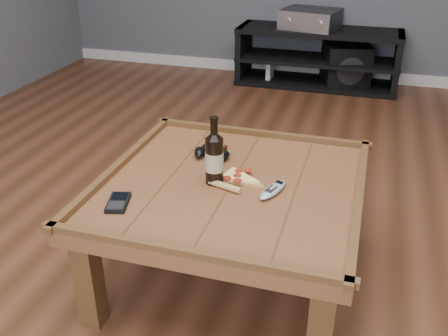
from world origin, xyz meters
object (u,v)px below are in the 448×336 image
(media_console, at_px, (317,58))
(beer_bottle, at_px, (214,157))
(remote_control, at_px, (273,190))
(coffee_table, at_px, (232,196))
(game_controller, at_px, (212,152))
(av_receiver, at_px, (310,19))
(game_console, at_px, (270,73))
(smartphone, at_px, (118,202))
(pizza_slice, at_px, (236,179))
(subwoofer, at_px, (346,65))

(media_console, height_order, beer_bottle, beer_bottle)
(media_console, bearing_deg, remote_control, -86.49)
(remote_control, bearing_deg, media_console, 111.92)
(coffee_table, bearing_deg, remote_control, -9.70)
(game_controller, relative_size, av_receiver, 0.34)
(game_controller, xyz_separation_m, av_receiver, (0.06, 2.55, 0.11))
(remote_control, relative_size, game_console, 0.91)
(smartphone, height_order, game_console, smartphone)
(coffee_table, xyz_separation_m, pizza_slice, (0.01, 0.02, 0.07))
(remote_control, relative_size, av_receiver, 0.34)
(coffee_table, relative_size, beer_bottle, 3.76)
(media_console, bearing_deg, beer_bottle, -91.36)
(pizza_slice, bearing_deg, av_receiver, 107.79)
(game_controller, relative_size, smartphone, 1.24)
(media_console, height_order, remote_control, media_console)
(pizza_slice, bearing_deg, game_console, 114.65)
(pizza_slice, xyz_separation_m, av_receiver, (-0.10, 2.72, 0.12))
(game_controller, distance_m, subwoofer, 2.65)
(coffee_table, bearing_deg, smartphone, -141.94)
(beer_bottle, distance_m, game_controller, 0.24)
(media_console, xyz_separation_m, subwoofer, (0.25, 0.05, -0.06))
(beer_bottle, xyz_separation_m, subwoofer, (0.31, 2.81, -0.37))
(game_console, bearing_deg, av_receiver, 11.89)
(coffee_table, relative_size, subwoofer, 2.19)
(beer_bottle, height_order, subwoofer, beer_bottle)
(coffee_table, distance_m, game_controller, 0.26)
(coffee_table, xyz_separation_m, subwoofer, (0.25, 2.80, -0.20))
(remote_control, xyz_separation_m, subwoofer, (0.08, 2.83, -0.28))
(pizza_slice, height_order, smartphone, pizza_slice)
(coffee_table, xyz_separation_m, media_console, (0.00, 2.75, -0.15))
(media_console, relative_size, pizza_slice, 5.01)
(media_console, bearing_deg, subwoofer, 10.96)
(beer_bottle, relative_size, smartphone, 1.89)
(coffee_table, distance_m, subwoofer, 2.82)
(av_receiver, bearing_deg, media_console, 16.22)
(beer_bottle, relative_size, av_receiver, 0.52)
(av_receiver, xyz_separation_m, game_console, (-0.32, -0.04, -0.49))
(media_console, relative_size, av_receiver, 2.66)
(game_controller, relative_size, subwoofer, 0.38)
(subwoofer, bearing_deg, game_console, 170.69)
(remote_control, bearing_deg, subwoofer, 106.84)
(beer_bottle, bearing_deg, game_controller, 110.51)
(media_console, distance_m, smartphone, 3.05)
(subwoofer, bearing_deg, beer_bottle, -114.12)
(coffee_table, xyz_separation_m, av_receiver, (-0.09, 2.74, 0.19))
(remote_control, bearing_deg, game_controller, 162.84)
(game_controller, relative_size, pizza_slice, 0.64)
(smartphone, relative_size, av_receiver, 0.28)
(media_console, distance_m, av_receiver, 0.34)
(coffee_table, height_order, media_console, media_console)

